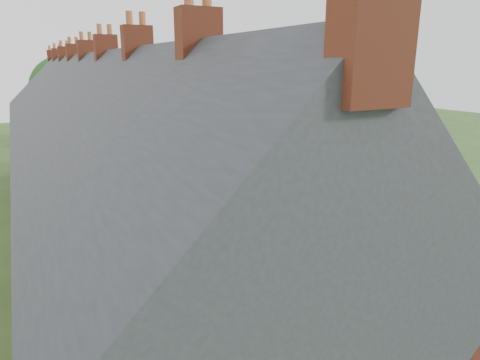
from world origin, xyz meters
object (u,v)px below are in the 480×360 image
at_px(car_red, 179,173).
at_px(car_grey, 149,148).
at_px(car_beige, 160,161).
at_px(horse_cart, 264,192).
at_px(lamppost, 372,181).
at_px(car_silver_b, 307,251).
at_px(horse, 279,205).
at_px(car_white, 244,204).
at_px(car_green, 218,195).
at_px(car_silver_a, 398,324).

distance_m(car_red, car_grey, 12.46).
bearing_deg(car_beige, horse_cart, -83.86).
height_order(lamppost, car_silver_b, lamppost).
distance_m(car_red, horse, 11.83).
bearing_deg(horse, car_white, -23.04).
xyz_separation_m(car_silver_b, car_green, (0.12, 11.10, -0.11)).
relative_size(lamppost, car_silver_a, 1.27).
height_order(lamppost, car_grey, lamppost).
xyz_separation_m(car_grey, horse_cart, (2.02, -21.92, 0.45)).
distance_m(car_silver_a, car_green, 17.75).
distance_m(car_green, car_grey, 19.47).
bearing_deg(car_silver_b, car_beige, 102.95).
bearing_deg(lamppost, car_white, 127.15).
height_order(car_white, car_grey, car_grey).
bearing_deg(car_green, car_silver_a, -85.06).
bearing_deg(car_red, horse_cart, -87.63).
xyz_separation_m(car_silver_b, horse_cart, (2.62, 8.65, 0.43)).
height_order(car_silver_b, car_beige, car_silver_b).
height_order(horse, horse_cart, horse_cart).
bearing_deg(car_white, car_grey, 104.50).
bearing_deg(car_green, horse, -52.89).
distance_m(car_silver_a, car_red, 24.78).
relative_size(car_grey, horse, 2.82).
relative_size(car_silver_a, car_green, 1.06).
height_order(car_silver_b, car_green, car_silver_b).
relative_size(car_green, horse, 2.12).
xyz_separation_m(lamppost, car_silver_a, (-6.40, -8.20, -2.63)).
distance_m(car_silver_a, horse, 13.73).
bearing_deg(car_green, lamppost, -52.05).
bearing_deg(car_red, horse, -90.45).
relative_size(lamppost, car_green, 1.34).
distance_m(car_silver_a, horse_cart, 15.64).
height_order(car_white, car_beige, car_beige).
bearing_deg(car_red, car_beige, 75.43).
relative_size(car_green, car_beige, 0.72).
bearing_deg(car_beige, car_silver_a, -95.85).
distance_m(car_silver_a, car_silver_b, 6.67).
distance_m(car_beige, horse, 17.06).
bearing_deg(car_beige, car_silver_b, -94.36).
bearing_deg(car_white, lamppost, -38.65).
bearing_deg(car_beige, car_grey, 76.89).
bearing_deg(horse_cart, horse, -90.00).
relative_size(car_silver_a, car_beige, 0.76).
xyz_separation_m(car_beige, horse_cart, (2.99, -14.84, 0.45)).
bearing_deg(car_beige, horse, -85.16).
bearing_deg(car_beige, car_green, -93.00).
bearing_deg(lamppost, car_grey, 100.01).
relative_size(car_white, car_green, 1.22).
relative_size(lamppost, car_grey, 1.01).
xyz_separation_m(car_white, horse, (1.90, -1.47, 0.08)).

